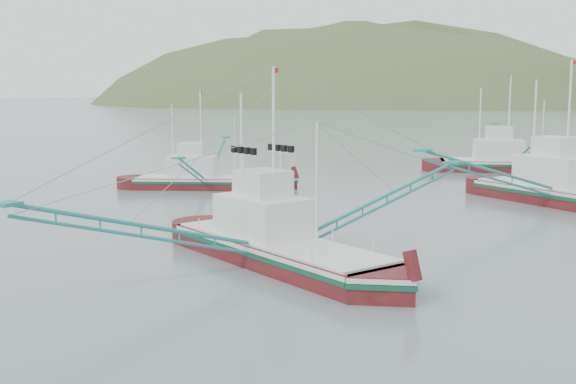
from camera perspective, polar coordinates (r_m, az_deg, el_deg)
The scene contains 6 objects.
ground at distance 36.00m, azimuth -5.15°, elevation -6.20°, with size 1200.00×1200.00×0.00m, color slate.
main_boat at distance 36.79m, azimuth -0.79°, elevation -2.40°, with size 15.17×25.73×10.80m.
bg_boat_right at distance 59.20m, azimuth 21.42°, elevation 1.36°, with size 18.28×27.64×11.97m.
bg_boat_left at distance 65.23m, azimuth -6.56°, elevation 2.00°, with size 14.92×21.71×9.46m.
bg_boat_far at distance 81.84m, azimuth 17.24°, elevation 3.14°, with size 15.57×26.21×11.19m.
headland_left at distance 436.87m, azimuth 4.96°, elevation 6.95°, with size 448.00×308.00×210.00m, color #43562C.
Camera 1 is at (21.31, -27.62, 8.90)m, focal length 45.00 mm.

